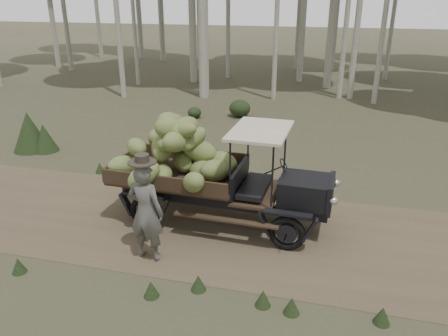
# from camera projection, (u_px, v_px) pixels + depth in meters

# --- Properties ---
(ground) EXTENTS (120.00, 120.00, 0.00)m
(ground) POSITION_uv_depth(u_px,v_px,m) (248.00, 232.00, 9.33)
(ground) COLOR #473D2B
(ground) RESTS_ON ground
(dirt_track) EXTENTS (70.00, 4.00, 0.01)m
(dirt_track) POSITION_uv_depth(u_px,v_px,m) (248.00, 232.00, 9.33)
(dirt_track) COLOR brown
(dirt_track) RESTS_ON ground
(banana_truck) EXTENTS (5.04, 2.40, 2.49)m
(banana_truck) POSITION_uv_depth(u_px,v_px,m) (199.00, 161.00, 9.40)
(banana_truck) COLOR black
(banana_truck) RESTS_ON ground
(farmer) EXTENTS (0.77, 0.58, 2.12)m
(farmer) POSITION_uv_depth(u_px,v_px,m) (146.00, 211.00, 8.08)
(farmer) COLOR #52504B
(farmer) RESTS_ON ground
(undergrowth) EXTENTS (22.92, 21.12, 1.34)m
(undergrowth) POSITION_uv_depth(u_px,v_px,m) (274.00, 329.00, 5.89)
(undergrowth) COLOR #233319
(undergrowth) RESTS_ON ground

